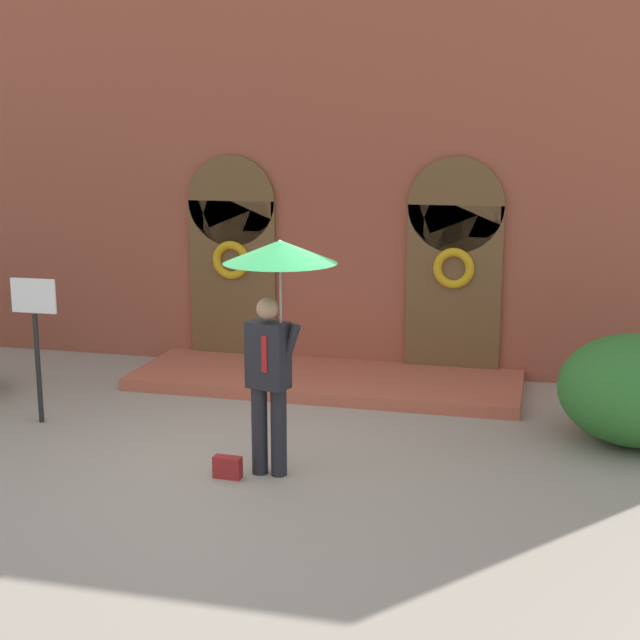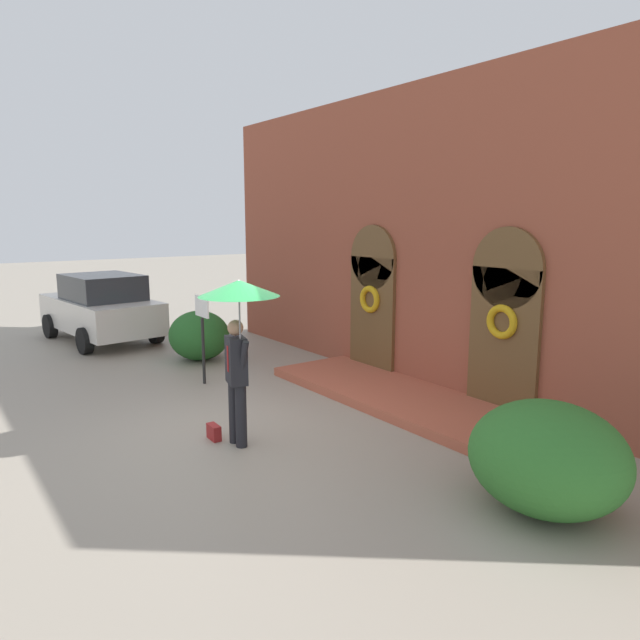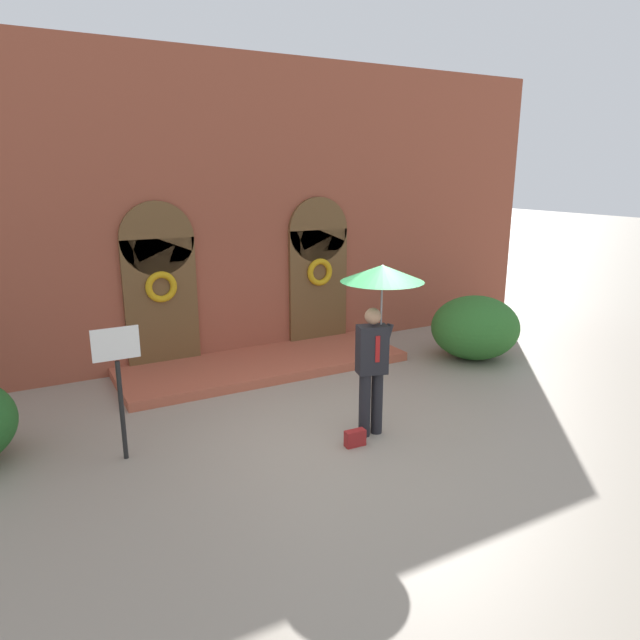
{
  "view_description": "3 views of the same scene",
  "coord_description": "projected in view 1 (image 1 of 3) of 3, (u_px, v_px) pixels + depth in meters",
  "views": [
    {
      "loc": [
        2.78,
        -8.21,
        3.36
      ],
      "look_at": [
        0.23,
        1.85,
        1.17
      ],
      "focal_mm": 50.0,
      "sensor_mm": 36.0,
      "label": 1
    },
    {
      "loc": [
        7.12,
        -3.73,
        3.16
      ],
      "look_at": [
        -0.28,
        1.63,
        1.54
      ],
      "focal_mm": 32.0,
      "sensor_mm": 36.0,
      "label": 2
    },
    {
      "loc": [
        -3.86,
        -6.21,
        3.53
      ],
      "look_at": [
        0.4,
        1.63,
        1.2
      ],
      "focal_mm": 32.0,
      "sensor_mm": 36.0,
      "label": 3
    }
  ],
  "objects": [
    {
      "name": "building_facade",
      "position": [
        344.0,
        182.0,
        12.53
      ],
      "size": [
        14.0,
        2.3,
        5.6
      ],
      "color": "brown",
      "rests_on": "ground"
    },
    {
      "name": "shrub_right",
      "position": [
        638.0,
        390.0,
        9.7
      ],
      "size": [
        1.72,
        1.61,
        1.22
      ],
      "primitive_type": "ellipsoid",
      "color": "#2D6B28",
      "rests_on": "ground"
    },
    {
      "name": "handbag",
      "position": [
        228.0,
        467.0,
        8.82
      ],
      "size": [
        0.28,
        0.13,
        0.22
      ],
      "primitive_type": "cube",
      "rotation": [
        0.0,
        0.0,
        -0.04
      ],
      "color": "maroon",
      "rests_on": "ground"
    },
    {
      "name": "ground_plane",
      "position": [
        254.0,
        466.0,
        9.15
      ],
      "size": [
        80.0,
        80.0,
        0.0
      ],
      "primitive_type": "plane",
      "color": "gray"
    },
    {
      "name": "person_with_umbrella",
      "position": [
        277.0,
        287.0,
        8.52
      ],
      "size": [
        1.1,
        1.1,
        2.36
      ],
      "color": "black",
      "rests_on": "ground"
    },
    {
      "name": "sign_post",
      "position": [
        35.0,
        326.0,
        10.3
      ],
      "size": [
        0.56,
        0.06,
        1.72
      ],
      "color": "black",
      "rests_on": "ground"
    }
  ]
}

